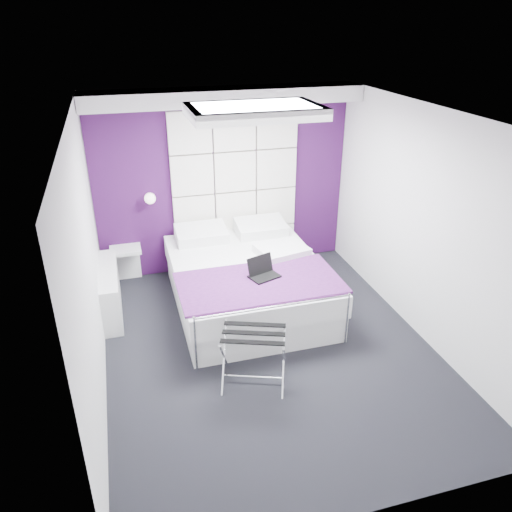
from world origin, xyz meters
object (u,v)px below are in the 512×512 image
(wall_lamp, at_px, (150,197))
(bed, at_px, (247,281))
(luggage_rack, at_px, (254,358))
(nightstand, at_px, (125,250))
(radiator, at_px, (110,291))
(laptop, at_px, (263,271))

(wall_lamp, bearing_deg, bed, -44.93)
(luggage_rack, bearing_deg, nightstand, 134.41)
(bed, bearing_deg, luggage_rack, -102.37)
(bed, bearing_deg, radiator, 170.16)
(radiator, xyz_separation_m, laptop, (1.78, -0.75, 0.40))
(wall_lamp, distance_m, radiator, 1.35)
(luggage_rack, distance_m, laptop, 1.20)
(nightstand, distance_m, laptop, 2.14)
(nightstand, bearing_deg, laptop, -43.63)
(wall_lamp, height_order, luggage_rack, wall_lamp)
(laptop, bearing_deg, luggage_rack, -131.21)
(laptop, bearing_deg, wall_lamp, 107.37)
(nightstand, bearing_deg, wall_lamp, 5.71)
(radiator, distance_m, luggage_rack, 2.27)
(nightstand, relative_size, laptop, 1.24)
(luggage_rack, height_order, laptop, laptop)
(bed, relative_size, laptop, 6.75)
(nightstand, bearing_deg, radiator, -108.43)
(bed, bearing_deg, wall_lamp, 135.07)
(radiator, height_order, laptop, laptop)
(wall_lamp, distance_m, luggage_rack, 2.82)
(bed, xyz_separation_m, nightstand, (-1.46, 1.01, 0.17))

